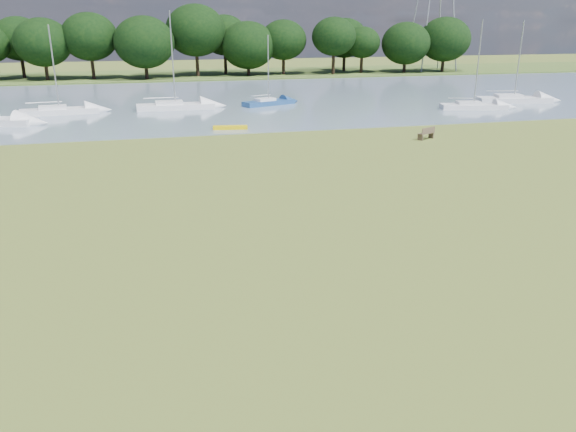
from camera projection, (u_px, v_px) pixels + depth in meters
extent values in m
plane|color=olive|center=(231.00, 244.00, 21.85)|extent=(220.00, 220.00, 0.00)
cube|color=slate|center=(173.00, 101.00, 60.32)|extent=(220.00, 40.00, 0.10)
cube|color=#4C6626|center=(162.00, 76.00, 87.80)|extent=(220.00, 20.00, 0.40)
cube|color=brown|center=(420.00, 137.00, 40.66)|extent=(0.25, 0.43, 0.44)
cube|color=brown|center=(431.00, 135.00, 41.40)|extent=(0.25, 0.43, 0.44)
cube|color=brown|center=(426.00, 133.00, 40.96)|extent=(1.50, 1.00, 0.05)
cube|color=brown|center=(428.00, 130.00, 40.74)|extent=(1.34, 0.65, 0.44)
cube|color=#E0C006|center=(230.00, 127.00, 44.59)|extent=(2.79, 1.00, 0.27)
cylinder|color=black|center=(48.00, 67.00, 79.80)|extent=(0.45, 0.45, 3.67)
ellipsoid|color=black|center=(43.00, 34.00, 78.33)|extent=(7.15, 7.15, 6.08)
cylinder|color=black|center=(99.00, 68.00, 81.53)|extent=(0.45, 0.45, 2.90)
ellipsoid|color=black|center=(97.00, 43.00, 80.37)|extent=(8.05, 8.05, 6.84)
cylinder|color=black|center=(149.00, 67.00, 83.10)|extent=(0.45, 0.45, 3.15)
ellipsoid|color=black|center=(147.00, 39.00, 81.83)|extent=(6.26, 6.26, 5.32)
cylinder|color=black|center=(196.00, 65.00, 84.66)|extent=(0.45, 0.45, 3.41)
ellipsoid|color=black|center=(195.00, 36.00, 83.29)|extent=(7.15, 7.15, 6.08)
cylinder|color=black|center=(242.00, 63.00, 86.22)|extent=(0.45, 0.45, 3.67)
ellipsoid|color=black|center=(241.00, 33.00, 84.74)|extent=(8.05, 8.05, 6.84)
cylinder|color=black|center=(286.00, 65.00, 87.95)|extent=(0.45, 0.45, 2.90)
ellipsoid|color=black|center=(286.00, 41.00, 86.79)|extent=(6.26, 6.26, 5.32)
cylinder|color=black|center=(329.00, 63.00, 89.52)|extent=(0.45, 0.45, 3.15)
ellipsoid|color=black|center=(329.00, 38.00, 88.25)|extent=(7.15, 7.15, 6.08)
cylinder|color=black|center=(370.00, 62.00, 91.08)|extent=(0.45, 0.45, 3.41)
ellipsoid|color=black|center=(371.00, 35.00, 89.70)|extent=(8.05, 8.05, 6.84)
cylinder|color=black|center=(409.00, 60.00, 92.64)|extent=(0.45, 0.45, 3.67)
ellipsoid|color=black|center=(411.00, 32.00, 91.16)|extent=(6.26, 6.26, 5.32)
cylinder|color=black|center=(447.00, 62.00, 94.37)|extent=(0.45, 0.45, 2.90)
ellipsoid|color=black|center=(449.00, 40.00, 93.21)|extent=(7.15, 7.15, 6.08)
cube|color=silver|center=(176.00, 105.00, 54.67)|extent=(7.44, 2.20, 0.72)
cube|color=silver|center=(169.00, 101.00, 54.38)|extent=(2.62, 1.67, 0.46)
cylinder|color=#A5A8AD|center=(172.00, 58.00, 53.21)|extent=(0.12, 0.12, 8.56)
cube|color=silver|center=(474.00, 106.00, 54.71)|extent=(6.55, 3.18, 0.67)
cube|color=silver|center=(469.00, 101.00, 54.57)|extent=(2.47, 1.86, 0.43)
cylinder|color=#A5A8AD|center=(478.00, 63.00, 53.37)|extent=(0.12, 0.12, 7.84)
cube|color=silver|center=(514.00, 99.00, 59.24)|extent=(7.82, 3.70, 0.76)
cube|color=silver|center=(509.00, 94.00, 59.07)|extent=(2.94, 2.19, 0.49)
cylinder|color=#A5A8AD|center=(519.00, 59.00, 57.92)|extent=(0.13, 0.13, 7.69)
cube|color=navy|center=(269.00, 102.00, 57.30)|extent=(5.76, 3.56, 0.67)
cube|color=silver|center=(265.00, 98.00, 56.92)|extent=(2.27, 1.88, 0.43)
cylinder|color=#A5A8AD|center=(268.00, 68.00, 56.21)|extent=(0.11, 0.11, 6.37)
cube|color=silver|center=(60.00, 110.00, 51.78)|extent=(7.08, 2.84, 0.72)
cube|color=silver|center=(52.00, 106.00, 51.44)|extent=(2.59, 1.82, 0.46)
cylinder|color=#A5A8AD|center=(54.00, 67.00, 50.52)|extent=(0.12, 0.12, 7.34)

